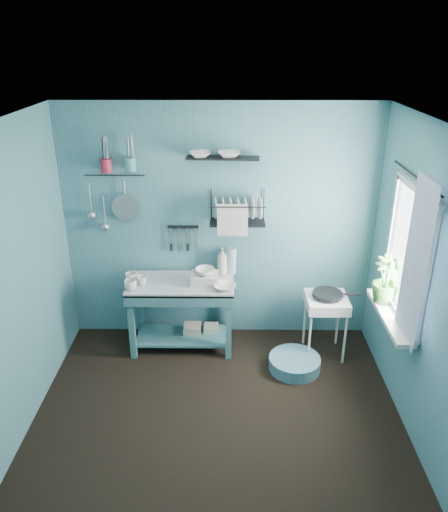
{
  "coord_description": "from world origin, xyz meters",
  "views": [
    {
      "loc": [
        0.09,
        -3.33,
        3.05
      ],
      "look_at": [
        0.05,
        0.85,
        1.2
      ],
      "focal_mm": 35.0,
      "sensor_mm": 36.0,
      "label": 1
    }
  ],
  "objects_px": {
    "frying_pan": "(327,294)",
    "potted_plant": "(386,280)",
    "mug_left": "(130,285)",
    "utensil_cup_magenta": "(106,166)",
    "mug_right": "(131,278)",
    "work_counter": "(182,315)",
    "storage_tin_small": "(211,333)",
    "mug_mid": "(142,280)",
    "colander": "(126,207)",
    "storage_tin_large": "(193,334)",
    "floor_basin": "(295,363)",
    "hotplate_stand": "(324,326)",
    "dish_rack": "(238,208)",
    "water_bottle": "(232,261)",
    "soap_bottle": "(222,261)",
    "wash_tub": "(205,279)",
    "utensil_cup_teal": "(131,164)"
  },
  "relations": [
    {
      "from": "mug_mid",
      "to": "soap_bottle",
      "type": "relative_size",
      "value": 0.33
    },
    {
      "from": "hotplate_stand",
      "to": "storage_tin_large",
      "type": "distance_m",
      "value": 1.4
    },
    {
      "from": "soap_bottle",
      "to": "potted_plant",
      "type": "distance_m",
      "value": 1.65
    },
    {
      "from": "storage_tin_small",
      "to": "frying_pan",
      "type": "bearing_deg",
      "value": -9.72
    },
    {
      "from": "soap_bottle",
      "to": "utensil_cup_teal",
      "type": "distance_m",
      "value": 1.34
    },
    {
      "from": "mug_left",
      "to": "mug_mid",
      "type": "bearing_deg",
      "value": 45.0
    },
    {
      "from": "mug_right",
      "to": "storage_tin_large",
      "type": "distance_m",
      "value": 0.92
    },
    {
      "from": "utensil_cup_teal",
      "to": "work_counter",
      "type": "bearing_deg",
      "value": -26.99
    },
    {
      "from": "wash_tub",
      "to": "water_bottle",
      "type": "height_order",
      "value": "water_bottle"
    },
    {
      "from": "colander",
      "to": "hotplate_stand",
      "type": "bearing_deg",
      "value": -10.84
    },
    {
      "from": "work_counter",
      "to": "frying_pan",
      "type": "relative_size",
      "value": 3.58
    },
    {
      "from": "utensil_cup_magenta",
      "to": "floor_basin",
      "type": "relative_size",
      "value": 0.25
    },
    {
      "from": "hotplate_stand",
      "to": "utensil_cup_magenta",
      "type": "xyz_separation_m",
      "value": [
        -2.18,
        0.36,
        1.57
      ]
    },
    {
      "from": "utensil_cup_teal",
      "to": "floor_basin",
      "type": "distance_m",
      "value": 2.54
    },
    {
      "from": "work_counter",
      "to": "utensil_cup_teal",
      "type": "xyz_separation_m",
      "value": [
        -0.47,
        0.24,
        1.53
      ]
    },
    {
      "from": "work_counter",
      "to": "mug_mid",
      "type": "bearing_deg",
      "value": -172.26
    },
    {
      "from": "mug_mid",
      "to": "soap_bottle",
      "type": "bearing_deg",
      "value": 18.0
    },
    {
      "from": "utensil_cup_magenta",
      "to": "potted_plant",
      "type": "xyz_separation_m",
      "value": [
        2.6,
        -0.75,
        -0.85
      ]
    },
    {
      "from": "work_counter",
      "to": "storage_tin_small",
      "type": "distance_m",
      "value": 0.42
    },
    {
      "from": "mug_mid",
      "to": "utensil_cup_magenta",
      "type": "distance_m",
      "value": 1.18
    },
    {
      "from": "dish_rack",
      "to": "storage_tin_large",
      "type": "xyz_separation_m",
      "value": [
        -0.47,
        -0.14,
        -1.38
      ]
    },
    {
      "from": "mug_left",
      "to": "mug_right",
      "type": "xyz_separation_m",
      "value": [
        -0.02,
        0.16,
        0.0
      ]
    },
    {
      "from": "storage_tin_large",
      "to": "storage_tin_small",
      "type": "relative_size",
      "value": 1.1
    },
    {
      "from": "mug_mid",
      "to": "frying_pan",
      "type": "bearing_deg",
      "value": -1.88
    },
    {
      "from": "mug_left",
      "to": "potted_plant",
      "type": "relative_size",
      "value": 0.28
    },
    {
      "from": "mug_mid",
      "to": "colander",
      "type": "relative_size",
      "value": 0.36
    },
    {
      "from": "work_counter",
      "to": "potted_plant",
      "type": "bearing_deg",
      "value": -16.27
    },
    {
      "from": "mug_mid",
      "to": "soap_bottle",
      "type": "xyz_separation_m",
      "value": [
        0.8,
        0.26,
        0.1
      ]
    },
    {
      "from": "storage_tin_large",
      "to": "hotplate_stand",
      "type": "bearing_deg",
      "value": -7.09
    },
    {
      "from": "work_counter",
      "to": "floor_basin",
      "type": "xyz_separation_m",
      "value": [
        1.15,
        -0.4,
        -0.32
      ]
    },
    {
      "from": "mug_mid",
      "to": "hotplate_stand",
      "type": "relative_size",
      "value": 0.15
    },
    {
      "from": "mug_right",
      "to": "storage_tin_small",
      "type": "height_order",
      "value": "mug_right"
    },
    {
      "from": "frying_pan",
      "to": "storage_tin_large",
      "type": "relative_size",
      "value": 1.36
    },
    {
      "from": "water_bottle",
      "to": "storage_tin_large",
      "type": "height_order",
      "value": "water_bottle"
    },
    {
      "from": "frying_pan",
      "to": "colander",
      "type": "distance_m",
      "value": 2.2
    },
    {
      "from": "mug_left",
      "to": "utensil_cup_magenta",
      "type": "distance_m",
      "value": 1.18
    },
    {
      "from": "mug_left",
      "to": "mug_right",
      "type": "relative_size",
      "value": 1.0
    },
    {
      "from": "dish_rack",
      "to": "storage_tin_small",
      "type": "distance_m",
      "value": 1.42
    },
    {
      "from": "dish_rack",
      "to": "soap_bottle",
      "type": "bearing_deg",
      "value": 173.66
    },
    {
      "from": "dish_rack",
      "to": "potted_plant",
      "type": "distance_m",
      "value": 1.56
    },
    {
      "from": "wash_tub",
      "to": "hotplate_stand",
      "type": "distance_m",
      "value": 1.32
    },
    {
      "from": "mug_left",
      "to": "storage_tin_small",
      "type": "distance_m",
      "value": 1.08
    },
    {
      "from": "dish_rack",
      "to": "floor_basin",
      "type": "bearing_deg",
      "value": -47.3
    },
    {
      "from": "frying_pan",
      "to": "potted_plant",
      "type": "bearing_deg",
      "value": -42.43
    },
    {
      "from": "mug_left",
      "to": "storage_tin_large",
      "type": "distance_m",
      "value": 0.93
    },
    {
      "from": "mug_mid",
      "to": "water_bottle",
      "type": "bearing_deg",
      "value": 17.28
    },
    {
      "from": "mug_right",
      "to": "colander",
      "type": "height_order",
      "value": "colander"
    },
    {
      "from": "mug_left",
      "to": "storage_tin_small",
      "type": "bearing_deg",
      "value": 17.1
    },
    {
      "from": "storage_tin_large",
      "to": "floor_basin",
      "type": "relative_size",
      "value": 0.43
    },
    {
      "from": "mug_mid",
      "to": "soap_bottle",
      "type": "height_order",
      "value": "soap_bottle"
    }
  ]
}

